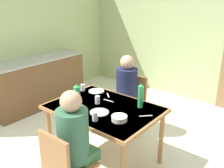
{
  "coord_description": "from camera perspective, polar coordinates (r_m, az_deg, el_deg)",
  "views": [
    {
      "loc": [
        1.99,
        -2.06,
        2.03
      ],
      "look_at": [
        0.19,
        0.16,
        1.0
      ],
      "focal_mm": 40.61,
      "sensor_mm": 36.0,
      "label": 1
    }
  ],
  "objects": [
    {
      "name": "kitchen_counter",
      "position": [
        4.94,
        -16.44,
        0.47
      ],
      "size": [
        0.61,
        1.84,
        0.91
      ],
      "color": "brown",
      "rests_on": "ground_plane"
    },
    {
      "name": "chair_near_diner",
      "position": [
        2.53,
        -10.57,
        -17.71
      ],
      "size": [
        0.4,
        0.4,
        0.87
      ],
      "color": "#A0693D",
      "rests_on": "ground_plane"
    },
    {
      "name": "ground_plane",
      "position": [
        3.51,
        -4.23,
        -15.45
      ],
      "size": [
        6.92,
        6.92,
        0.0
      ],
      "primitive_type": "plane",
      "color": "silver"
    },
    {
      "name": "dinner_plate_far_center",
      "position": [
        3.49,
        -3.53,
        -1.6
      ],
      "size": [
        0.21,
        0.21,
        0.01
      ],
      "primitive_type": "cylinder",
      "color": "white",
      "rests_on": "dining_table"
    },
    {
      "name": "wall_back",
      "position": [
        5.17,
        16.33,
        11.64
      ],
      "size": [
        4.67,
        0.1,
        2.7
      ],
      "primitive_type": "cube",
      "color": "#ACBD80",
      "rests_on": "ground_plane"
    },
    {
      "name": "water_bottle_green_near",
      "position": [
        2.98,
        6.44,
        -2.72
      ],
      "size": [
        0.06,
        0.06,
        0.3
      ],
      "color": "#2EA159",
      "rests_on": "dining_table"
    },
    {
      "name": "cutlery_fork_near",
      "position": [
        2.84,
        7.62,
        -7.13
      ],
      "size": [
        0.11,
        0.12,
        0.0
      ],
      "primitive_type": "cube",
      "rotation": [
        0.0,
        0.0,
        0.81
      ],
      "color": "silver",
      "rests_on": "dining_table"
    },
    {
      "name": "dinner_plate_near_right",
      "position": [
        3.25,
        -9.34,
        -3.5
      ],
      "size": [
        0.21,
        0.21,
        0.01
      ],
      "primitive_type": "cylinder",
      "color": "white",
      "rests_on": "dining_table"
    },
    {
      "name": "water_bottle_green_far",
      "position": [
        3.04,
        -7.87,
        -2.57
      ],
      "size": [
        0.08,
        0.08,
        0.27
      ],
      "color": "#30A05E",
      "rests_on": "dining_table"
    },
    {
      "name": "drinking_glass_by_near_diner",
      "position": [
        3.52,
        -6.58,
        -0.8
      ],
      "size": [
        0.06,
        0.06,
        0.09
      ],
      "primitive_type": "cylinder",
      "color": "silver",
      "rests_on": "dining_table"
    },
    {
      "name": "wall_left",
      "position": [
        5.07,
        -18.41,
        11.27
      ],
      "size": [
        0.1,
        4.0,
        2.7
      ],
      "primitive_type": "cube",
      "color": "#B0C185",
      "rests_on": "ground_plane"
    },
    {
      "name": "chair_far_diner",
      "position": [
        3.81,
        4.32,
        -3.81
      ],
      "size": [
        0.4,
        0.4,
        0.87
      ],
      "rotation": [
        0.0,
        0.0,
        3.14
      ],
      "color": "#A0693D",
      "rests_on": "ground_plane"
    },
    {
      "name": "serving_bowl_center",
      "position": [
        2.71,
        1.65,
        -7.7
      ],
      "size": [
        0.17,
        0.17,
        0.05
      ],
      "primitive_type": "cylinder",
      "color": "silver",
      "rests_on": "dining_table"
    },
    {
      "name": "dining_table",
      "position": [
        3.06,
        -1.78,
        -6.49
      ],
      "size": [
        1.29,
        0.93,
        0.75
      ],
      "color": "#A0693D",
      "rests_on": "ground_plane"
    },
    {
      "name": "cutlery_knife_near",
      "position": [
        3.19,
        -0.79,
        -3.76
      ],
      "size": [
        0.15,
        0.03,
        0.0
      ],
      "primitive_type": "cube",
      "rotation": [
        0.0,
        0.0,
        3.21
      ],
      "color": "silver",
      "rests_on": "dining_table"
    },
    {
      "name": "person_near_diner",
      "position": [
        2.45,
        -8.55,
        -11.02
      ],
      "size": [
        0.3,
        0.37,
        0.77
      ],
      "color": "#3A6A44",
      "rests_on": "ground_plane"
    },
    {
      "name": "person_far_diner",
      "position": [
        3.6,
        3.2,
        -0.37
      ],
      "size": [
        0.3,
        0.37,
        0.77
      ],
      "rotation": [
        0.0,
        0.0,
        3.14
      ],
      "color": "#18223F",
      "rests_on": "ground_plane"
    },
    {
      "name": "dinner_plate_near_left",
      "position": [
        2.89,
        -2.86,
        -6.37
      ],
      "size": [
        0.22,
        0.22,
        0.01
      ],
      "primitive_type": "cylinder",
      "color": "white",
      "rests_on": "dining_table"
    },
    {
      "name": "cutlery_fork_far",
      "position": [
        3.35,
        -0.91,
        -2.54
      ],
      "size": [
        0.12,
        0.11,
        0.0
      ],
      "primitive_type": "cube",
      "rotation": [
        0.0,
        0.0,
        5.55
      ],
      "color": "silver",
      "rests_on": "dining_table"
    },
    {
      "name": "cutlery_knife_far",
      "position": [
        2.91,
        -8.31,
        -6.43
      ],
      "size": [
        0.09,
        0.14,
        0.0
      ],
      "primitive_type": "cube",
      "rotation": [
        0.0,
        0.0,
        1.02
      ],
      "color": "silver",
      "rests_on": "dining_table"
    },
    {
      "name": "drinking_glass_by_far_diner",
      "position": [
        3.1,
        -3.3,
        -3.59
      ],
      "size": [
        0.06,
        0.06,
        0.1
      ],
      "primitive_type": "cylinder",
      "color": "silver",
      "rests_on": "dining_table"
    },
    {
      "name": "drinking_glass_spare_center",
      "position": [
        2.71,
        -3.87,
        -7.27
      ],
      "size": [
        0.06,
        0.06,
        0.1
      ],
      "primitive_type": "cylinder",
      "color": "silver",
      "rests_on": "dining_table"
    }
  ]
}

